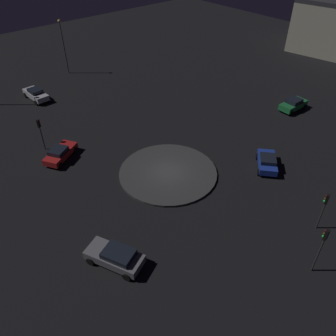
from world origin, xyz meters
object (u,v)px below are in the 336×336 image
at_px(traffic_light_south, 323,243).
at_px(streetlamp_north_near, 63,41).
at_px(car_silver, 36,94).
at_px(traffic_light_northwest, 40,129).
at_px(car_blue, 267,162).
at_px(car_grey, 115,256).
at_px(car_green, 293,104).
at_px(car_red, 60,153).
at_px(traffic_light_south_near, 325,205).

relative_size(traffic_light_south, streetlamp_north_near, 0.54).
distance_m(car_silver, traffic_light_northwest, 13.37).
xyz_separation_m(car_blue, traffic_light_south, (-7.88, -9.93, 2.42)).
distance_m(car_grey, car_blue, 18.67).
bearing_deg(car_grey, car_green, -104.62).
bearing_deg(traffic_light_south, car_red, 14.74).
distance_m(car_silver, car_red, 15.77).
relative_size(car_silver, streetlamp_north_near, 0.56).
relative_size(traffic_light_south, traffic_light_south_near, 1.18).
bearing_deg(traffic_light_south_near, car_red, 8.01).
bearing_deg(car_blue, traffic_light_south, 10.94).
height_order(car_silver, traffic_light_south_near, traffic_light_south_near).
bearing_deg(car_red, car_green, -50.09).
distance_m(car_silver, streetlamp_north_near, 10.59).
distance_m(traffic_light_south_near, streetlamp_north_near, 44.32).
bearing_deg(traffic_light_south, car_blue, -40.43).
bearing_deg(car_silver, car_red, 162.42).
xyz_separation_m(car_green, car_red, (-28.63, 10.10, -0.06)).
height_order(car_blue, traffic_light_northwest, traffic_light_northwest).
height_order(car_blue, streetlamp_north_near, streetlamp_north_near).
relative_size(car_silver, car_red, 1.03).
bearing_deg(streetlamp_north_near, traffic_light_south, -95.29).
relative_size(car_green, traffic_light_south, 0.92).
distance_m(car_green, car_blue, 14.17).
bearing_deg(car_red, traffic_light_south, -103.93).
bearing_deg(car_green, traffic_light_south_near, -139.78).
xyz_separation_m(traffic_light_northwest, streetlamp_north_near, (12.45, 18.04, 2.35)).
distance_m(traffic_light_south, traffic_light_northwest, 29.42).
distance_m(traffic_light_south_near, traffic_light_northwest, 28.98).
xyz_separation_m(traffic_light_south, traffic_light_northwest, (-8.16, 28.26, -0.46)).
height_order(car_grey, traffic_light_south, traffic_light_south).
height_order(car_blue, car_red, car_red).
height_order(traffic_light_south_near, streetlamp_north_near, streetlamp_north_near).
relative_size(car_grey, traffic_light_south, 1.08).
bearing_deg(car_red, traffic_light_northwest, 69.66).
bearing_deg(car_red, traffic_light_south_near, -93.86).
height_order(car_grey, car_silver, car_silver).
relative_size(car_silver, traffic_light_northwest, 1.23).
bearing_deg(car_silver, traffic_light_south, -177.70).
distance_m(car_grey, car_red, 15.56).
relative_size(car_green, car_red, 0.91).
relative_size(car_grey, streetlamp_north_near, 0.59).
relative_size(traffic_light_south_near, streetlamp_north_near, 0.46).
height_order(car_green, traffic_light_northwest, traffic_light_northwest).
height_order(traffic_light_south, traffic_light_northwest, traffic_light_south).
bearing_deg(traffic_light_northwest, streetlamp_north_near, 113.72).
bearing_deg(car_red, car_grey, -132.31).
bearing_deg(car_grey, traffic_light_south, -157.19).
bearing_deg(car_green, traffic_light_northwest, 157.96).
relative_size(car_grey, car_red, 1.08).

